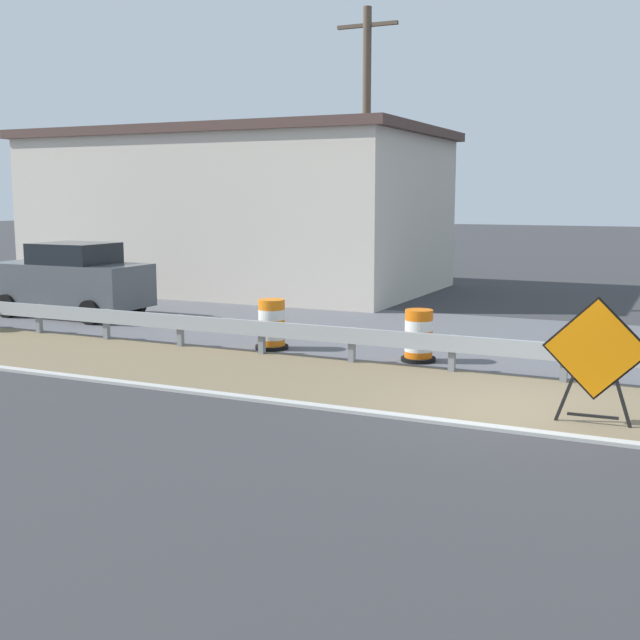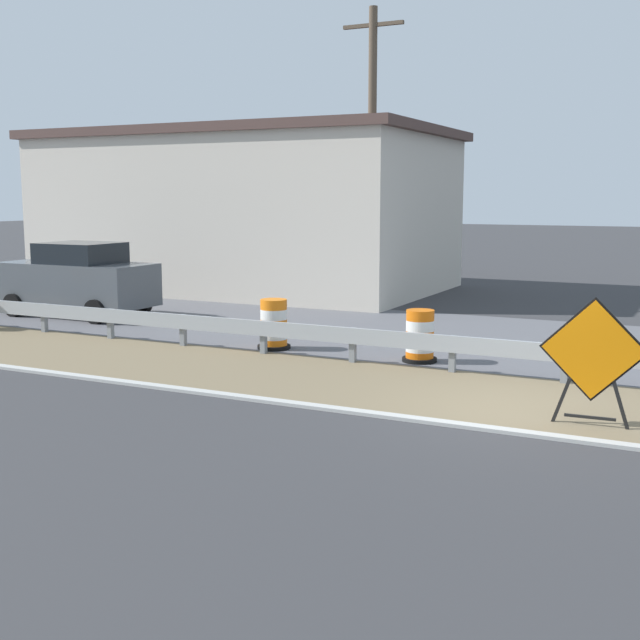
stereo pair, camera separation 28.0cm
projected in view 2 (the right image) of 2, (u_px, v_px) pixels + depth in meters
ground_plane at (520, 410)px, 12.66m from camera, size 160.00×160.00×0.00m
median_dirt_strip at (528, 401)px, 13.19m from camera, size 3.59×120.00×0.01m
far_lane_asphalt at (580, 347)px, 17.96m from camera, size 7.17×120.00×0.00m
curb_near_edge at (499, 432)px, 11.51m from camera, size 0.20×120.00×0.11m
guardrail_median at (626, 360)px, 13.92m from camera, size 0.18×57.70×0.71m
warning_sign_diamond at (593, 356)px, 11.66m from camera, size 0.13×1.52×1.89m
traffic_barrel_nearest at (420, 338)px, 16.30m from camera, size 0.70×0.70×1.05m
traffic_barrel_close at (274, 326)px, 17.67m from camera, size 0.72×0.72×1.09m
car_lead_far_lane at (78, 279)px, 22.45m from camera, size 2.07×4.39×2.03m
roadside_shop_near at (248, 210)px, 29.13m from camera, size 8.38×14.02×5.52m
utility_pole_near at (372, 156)px, 23.22m from camera, size 0.24×1.80×8.50m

